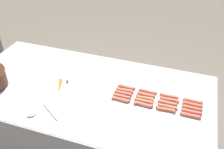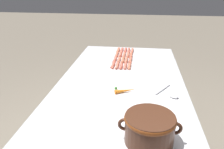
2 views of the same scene
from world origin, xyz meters
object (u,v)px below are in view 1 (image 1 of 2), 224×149
Objects in this scene: hot_dog_11 at (123,93)px; carrot at (60,86)px; hot_dog_12 at (193,104)px; hot_dog_0 at (190,115)px; hot_dog_1 at (166,109)px; serving_spoon at (38,113)px; hot_dog_3 at (121,100)px; hot_dog_4 at (192,112)px; hot_dog_16 at (193,101)px; hot_dog_5 at (168,107)px; hot_dog_6 at (144,101)px; hot_dog_8 at (192,108)px; hot_dog_2 at (143,105)px; hot_dog_18 at (148,92)px; hot_dog_17 at (169,96)px; hot_dog_10 at (145,98)px; hot_dog_13 at (169,100)px; hot_dog_9 at (167,103)px; hot_dog_15 at (125,90)px; hot_dog_14 at (146,95)px; hot_dog_19 at (126,87)px; hot_dog_7 at (122,96)px.

hot_dog_11 is 0.89× the size of carrot.
carrot reaches higher than hot_dog_12.
hot_dog_1 is at bearing 88.40° from hot_dog_0.
hot_dog_3 is at bearing -57.73° from serving_spoon.
hot_dog_4 is 0.13m from hot_dog_16.
carrot is (-0.03, 0.90, 0.00)m from hot_dog_5.
serving_spoon is (-0.42, 0.54, -0.01)m from hot_dog_11.
hot_dog_6 is 0.89× the size of carrot.
hot_dog_5 is 0.89× the size of carrot.
hot_dog_8 is 1.00× the size of hot_dog_16.
hot_dog_18 is at bearing 1.00° from hot_dog_2.
hot_dog_10 is at bearing 115.79° from hot_dog_17.
serving_spoon is (-0.51, 0.72, -0.01)m from hot_dog_18.
hot_dog_12 is at bearing -89.99° from hot_dog_13.
hot_dog_8 is 1.00× the size of hot_dog_18.
hot_dog_11 is at bearing 89.55° from hot_dog_9.
hot_dog_8 and hot_dog_15 have the same top height.
hot_dog_3 is 0.22m from hot_dog_14.
hot_dog_0 and hot_dog_1 have the same top height.
hot_dog_6 is 0.81m from serving_spoon.
hot_dog_2 and hot_dog_4 have the same top height.
carrot is (-0.12, 0.72, 0.00)m from hot_dog_14.
hot_dog_19 is at bearing 63.89° from hot_dog_10.
hot_dog_6 is 0.37m from hot_dog_12.
hot_dog_11 is at bearing 77.37° from hot_dog_6.
hot_dog_18 is 0.18m from hot_dog_19.
hot_dog_0 and hot_dog_3 have the same top height.
hot_dog_5 is 0.22m from hot_dog_16.
hot_dog_15 is 1.00× the size of hot_dog_19.
hot_dog_16 is (0.17, -0.36, 0.00)m from hot_dog_2.
hot_dog_5 is 1.00× the size of hot_dog_12.
hot_dog_2 is at bearing -175.93° from hot_dog_10.
hot_dog_1 is at bearing -108.70° from hot_dog_15.
serving_spoon is at bearing 125.36° from hot_dog_7.
hot_dog_17 is at bearing 90.25° from hot_dog_16.
hot_dog_15 is 0.36m from hot_dog_17.
hot_dog_17 is at bearing -70.82° from hot_dog_7.
hot_dog_0 is 1.00× the size of hot_dog_19.
hot_dog_10 is at bearing 4.07° from hot_dog_2.
hot_dog_14 is (0.04, -0.18, 0.00)m from hot_dog_11.
hot_dog_5 is at bearing -67.29° from serving_spoon.
hot_dog_16 is at bearing -71.18° from hot_dog_6.
hot_dog_10 and hot_dog_14 have the same top height.
hot_dog_19 is at bearing 72.43° from hot_dog_0.
hot_dog_13 is (-0.00, 0.18, 0.00)m from hot_dog_12.
hot_dog_15 is 0.89× the size of carrot.
hot_dog_11 is 0.54m from carrot.
hot_dog_8 is 0.36m from hot_dog_10.
hot_dog_9 and hot_dog_13 have the same top height.
carrot reaches higher than serving_spoon.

